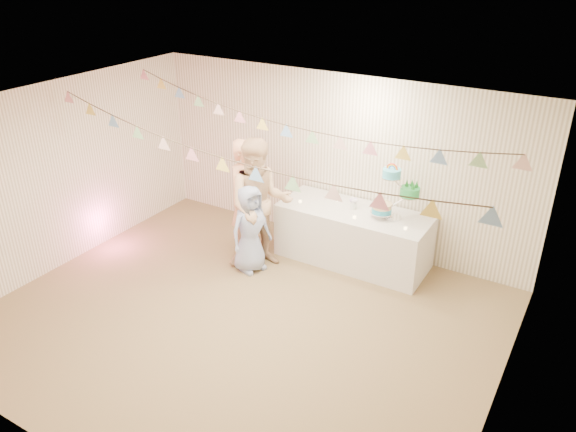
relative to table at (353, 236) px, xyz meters
The scene contains 23 objects.
floor 2.15m from the table, 105.39° to the right, with size 6.00×6.00×0.00m, color brown.
ceiling 3.04m from the table, 105.39° to the right, with size 6.00×6.00×0.00m, color white.
back_wall 1.15m from the table, 140.00° to the left, with size 6.00×6.00×0.00m, color white.
front_wall 4.65m from the table, 97.03° to the right, with size 6.00×6.00×0.00m, color white.
left_wall 4.19m from the table, 150.29° to the right, with size 5.00×5.00×0.00m, color white.
right_wall 3.30m from the table, 39.76° to the right, with size 5.00×5.00×0.00m, color white.
table is the anchor object (origin of this frame).
cake_stand 0.90m from the table, ahead, with size 0.66×0.39×0.74m, color silver, non-canonical shape.
cake_bottom 0.59m from the table, ahead, with size 0.31×0.31×0.15m, color #299FC3, non-canonical shape.
cake_middle 1.02m from the table, 10.86° to the left, with size 0.27×0.27×0.22m, color green, non-canonical shape.
cake_top_tier 1.09m from the table, ahead, with size 0.25×0.25×0.19m, color #49C4E5, non-canonical shape.
platter 0.67m from the table, behind, with size 0.32×0.32×0.02m, color white.
posy 0.43m from the table, 128.85° to the left, with size 0.14×0.14×0.16m, color white, non-canonical shape.
person_adult_a 1.61m from the table, 157.70° to the right, with size 0.65×0.43×1.78m, color #F4A87F.
person_adult_b 1.44m from the table, 145.27° to the right, with size 0.92×0.72×1.89m, color tan.
person_child 1.50m from the table, 139.90° to the right, with size 0.63×0.41×1.28m, color #8FA0CB.
bunting_back 2.23m from the table, 120.97° to the right, with size 5.60×1.10×0.40m, color pink, non-canonical shape.
bunting_front 2.99m from the table, 104.06° to the right, with size 5.60×0.90×0.36m, color #72A5E5, non-canonical shape.
tealight_0 0.92m from the table, 169.38° to the right, with size 0.04×0.04×0.03m, color #FFD88C.
tealight_1 0.58m from the table, 152.78° to the left, with size 0.04×0.04×0.03m, color #FFD88C.
tealight_2 0.48m from the table, 65.56° to the right, with size 0.04×0.04×0.03m, color #FFD88C.
tealight_3 0.59m from the table, 32.15° to the left, with size 0.04×0.04×0.03m, color #FFD88C.
tealight_4 0.94m from the table, 12.38° to the right, with size 0.04×0.04×0.03m, color #FFD88C.
Camera 1 is at (3.42, -4.58, 4.21)m, focal length 35.00 mm.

